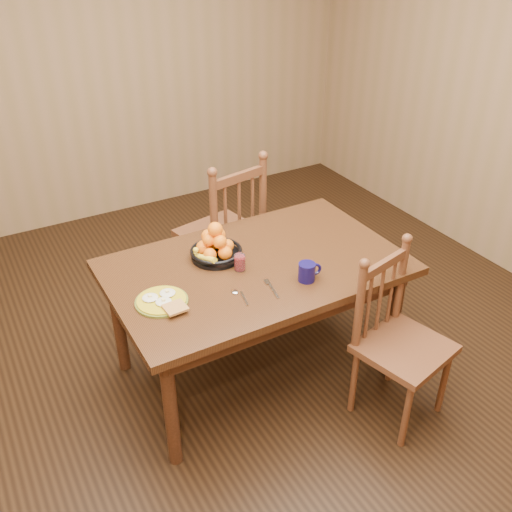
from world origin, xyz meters
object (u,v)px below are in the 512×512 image
dining_table (256,277)px  chair_far (224,233)px  coffee_mug (308,272)px  chair_near (399,342)px  fruit_bowl (215,247)px  breakfast_plate (162,301)px

dining_table → chair_far: 0.78m
coffee_mug → dining_table: bearing=119.9°
chair_near → chair_far: bearing=89.2°
chair_near → fruit_bowl: size_ratio=3.31×
breakfast_plate → fruit_bowl: size_ratio=1.00×
dining_table → chair_near: 0.84m
chair_far → coffee_mug: (-0.03, -1.02, 0.27)m
dining_table → chair_near: size_ratio=1.66×
chair_near → breakfast_plate: 1.25m
chair_near → coffee_mug: chair_near is taller
dining_table → chair_near: chair_near is taller
chair_far → breakfast_plate: (-0.76, -0.84, 0.23)m
fruit_bowl → coffee_mug: bearing=-54.1°
coffee_mug → fruit_bowl: 0.54m
chair_far → fruit_bowl: bearing=48.3°
chair_near → coffee_mug: size_ratio=7.18×
breakfast_plate → fruit_bowl: fruit_bowl is taller
chair_far → chair_near: 1.44m
dining_table → fruit_bowl: size_ratio=5.52×
breakfast_plate → fruit_bowl: (0.42, 0.26, 0.05)m
chair_near → fruit_bowl: (-0.66, 0.82, 0.35)m
coffee_mug → fruit_bowl: (-0.32, 0.44, 0.02)m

